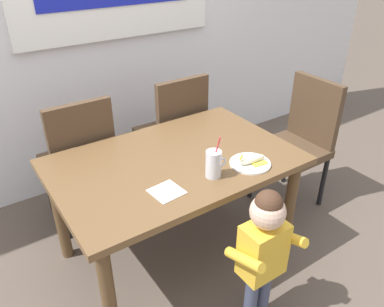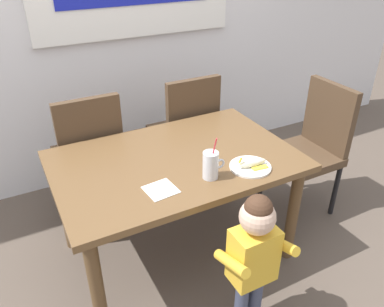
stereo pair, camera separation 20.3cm
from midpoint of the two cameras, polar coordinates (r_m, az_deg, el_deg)
name	(u,v)px [view 2 (the right image)]	position (r m, az deg, el deg)	size (l,w,h in m)	color
ground_plane	(178,249)	(2.63, 0.12, -14.24)	(24.00, 24.00, 0.00)	brown
dining_table	(176,172)	(2.24, 0.14, -2.82)	(1.38, 0.91, 0.71)	brown
dining_chair_left	(89,150)	(2.69, -13.04, 0.44)	(0.44, 0.44, 0.96)	#4C3826
dining_chair_right	(186,127)	(2.94, 1.14, 3.94)	(0.44, 0.44, 0.96)	#4C3826
dining_chair_far	(313,143)	(2.88, 19.60, 1.50)	(0.44, 0.44, 0.96)	#4C3826
toddler_standing	(254,250)	(1.91, 12.38, -13.98)	(0.33, 0.24, 0.84)	#3F4760
milk_cup	(211,166)	(1.99, 5.74, -2.02)	(0.13, 0.08, 0.25)	silver
snack_plate	(250,167)	(2.14, 11.41, -2.04)	(0.23, 0.23, 0.01)	white
peeled_banana	(252,163)	(2.13, 11.76, -1.49)	(0.17, 0.12, 0.07)	#F4EAC6
paper_napkin	(161,190)	(1.92, -1.68, -5.52)	(0.15, 0.15, 0.00)	white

